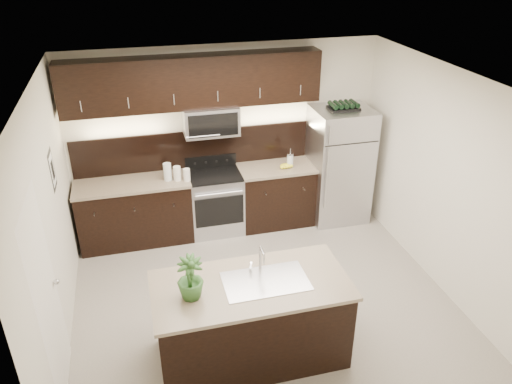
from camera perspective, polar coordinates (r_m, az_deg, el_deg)
ground at (r=6.35m, az=0.61°, el=-11.73°), size 4.50×4.50×0.00m
room_walls at (r=5.38m, az=-0.34°, el=1.95°), size 4.52×4.02×2.71m
counter_run at (r=7.39m, az=-6.21°, el=-1.32°), size 3.51×0.65×0.94m
upper_fixtures at (r=6.89m, az=-6.89°, el=11.54°), size 3.49×0.40×1.66m
island at (r=5.30m, az=-0.55°, el=-14.44°), size 1.96×0.96×0.94m
sink_faucet at (r=5.03m, az=1.08°, el=-9.97°), size 0.84×0.50×0.28m
refrigerator at (r=7.69m, az=9.42°, el=3.08°), size 0.85×0.77×1.76m
wine_rack at (r=7.36m, az=9.98°, el=9.69°), size 0.44×0.27×0.10m
plant at (r=4.75m, az=-7.54°, el=-9.71°), size 0.25×0.25×0.44m
canisters at (r=7.02m, az=-9.26°, el=2.16°), size 0.36×0.19×0.25m
french_press at (r=7.36m, az=3.92°, el=3.67°), size 0.10×0.10×0.28m
bananas at (r=7.33m, az=3.01°, el=2.96°), size 0.22×0.18×0.06m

